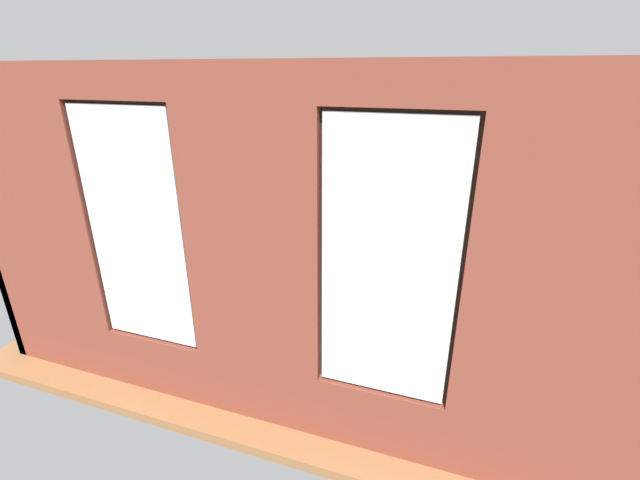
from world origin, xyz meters
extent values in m
cube|color=#99663D|center=(0.00, 0.00, -0.05)|extent=(6.65, 5.49, 0.10)
cube|color=brown|center=(-2.32, 2.36, 1.54)|extent=(1.42, 0.16, 3.08)
cube|color=brown|center=(0.00, 2.36, 1.54)|extent=(1.16, 0.16, 3.08)
cube|color=brown|center=(2.32, 2.36, 1.54)|extent=(1.42, 0.16, 3.08)
cube|color=brown|center=(-1.10, 2.36, 0.30)|extent=(1.03, 0.16, 0.61)
cube|color=brown|center=(-1.10, 2.36, 2.94)|extent=(1.03, 0.16, 0.29)
cube|color=white|center=(-1.10, 2.40, 1.70)|extent=(0.97, 0.03, 2.13)
cube|color=#38281E|center=(-1.10, 2.34, 1.70)|extent=(1.03, 0.04, 2.19)
cube|color=brown|center=(1.10, 2.36, 0.30)|extent=(1.03, 0.16, 0.61)
cube|color=brown|center=(1.10, 2.36, 2.94)|extent=(1.03, 0.16, 0.29)
cube|color=white|center=(1.10, 2.40, 1.70)|extent=(0.97, 0.03, 2.13)
cube|color=#38281E|center=(1.10, 2.34, 1.70)|extent=(1.03, 0.04, 2.19)
cube|color=olive|center=(0.00, 2.26, 0.58)|extent=(3.42, 0.24, 0.06)
cube|color=black|center=(0.00, 2.27, 2.25)|extent=(0.47, 0.03, 0.60)
cube|color=teal|center=(0.00, 2.26, 2.25)|extent=(0.41, 0.01, 0.54)
cube|color=silver|center=(2.98, 0.20, 1.54)|extent=(0.10, 4.49, 3.08)
cube|color=black|center=(0.21, 1.66, 0.21)|extent=(2.03, 0.85, 0.42)
cube|color=black|center=(0.21, 1.99, 0.61)|extent=(2.03, 0.24, 0.38)
cube|color=black|center=(-0.69, 1.66, 0.52)|extent=(0.22, 0.85, 0.24)
cube|color=black|center=(1.12, 1.66, 0.52)|extent=(0.22, 0.85, 0.24)
cube|color=black|center=(-0.19, 1.62, 0.48)|extent=(0.73, 0.65, 0.12)
cube|color=black|center=(0.61, 1.62, 0.48)|extent=(0.73, 0.65, 0.12)
cube|color=black|center=(-2.28, 0.45, 0.21)|extent=(1.00, 1.94, 0.42)
cube|color=black|center=(-2.60, 0.43, 0.61)|extent=(0.39, 1.89, 0.38)
cube|color=black|center=(-2.21, -0.37, 0.52)|extent=(0.86, 0.29, 0.24)
cube|color=black|center=(-2.34, 1.28, 0.52)|extent=(0.86, 0.29, 0.24)
cube|color=black|center=(-2.21, 0.10, 0.48)|extent=(0.70, 0.71, 0.12)
cube|color=black|center=(-2.27, 0.81, 0.48)|extent=(0.70, 0.71, 0.12)
cube|color=olive|center=(0.35, 0.30, 0.39)|extent=(1.35, 0.80, 0.04)
cube|color=olive|center=(-0.27, -0.04, 0.19)|extent=(0.07, 0.07, 0.37)
cube|color=olive|center=(0.97, -0.04, 0.19)|extent=(0.07, 0.07, 0.37)
cube|color=olive|center=(-0.27, 0.64, 0.19)|extent=(0.07, 0.07, 0.37)
cube|color=olive|center=(0.97, 0.64, 0.19)|extent=(0.07, 0.07, 0.37)
cylinder|color=silver|center=(0.25, 0.42, 0.45)|extent=(0.07, 0.07, 0.08)
cylinder|color=beige|center=(0.52, 0.20, 0.46)|extent=(0.11, 0.11, 0.09)
sphere|color=#337F38|center=(0.52, 0.20, 0.56)|extent=(0.13, 0.13, 0.13)
cube|color=#B2B2B7|center=(0.35, 0.30, 0.42)|extent=(0.18, 0.10, 0.02)
cube|color=#59595B|center=(0.75, 0.42, 0.42)|extent=(0.18, 0.11, 0.02)
cube|color=black|center=(2.68, 0.22, 0.29)|extent=(1.03, 0.42, 0.58)
cube|color=black|center=(2.68, 0.22, 0.60)|extent=(0.45, 0.20, 0.05)
cube|color=black|center=(2.68, 0.22, 0.66)|extent=(0.06, 0.04, 0.06)
cube|color=black|center=(2.68, 0.22, 0.99)|extent=(1.01, 0.04, 0.61)
cube|color=black|center=(2.68, 0.20, 0.99)|extent=(0.96, 0.01, 0.56)
cylinder|color=brown|center=(2.00, 1.81, 0.19)|extent=(0.32, 0.32, 0.39)
cylinder|color=brown|center=(2.00, 1.81, 0.62)|extent=(0.06, 0.06, 0.45)
cone|color=#3D8E42|center=(2.15, 1.84, 1.03)|extent=(0.39, 0.17, 0.44)
cone|color=#3D8E42|center=(2.07, 1.92, 1.04)|extent=(0.27, 0.35, 0.46)
cone|color=#3D8E42|center=(1.90, 1.97, 0.99)|extent=(0.33, 0.42, 0.38)
cone|color=#3D8E42|center=(1.87, 1.83, 1.03)|extent=(0.38, 0.16, 0.45)
cone|color=#3D8E42|center=(1.91, 1.69, 1.02)|extent=(0.32, 0.37, 0.43)
cone|color=#3D8E42|center=(2.09, 1.72, 1.04)|extent=(0.31, 0.33, 0.46)
cylinder|color=#47423D|center=(2.38, -1.69, 0.18)|extent=(0.30, 0.30, 0.36)
cylinder|color=brown|center=(2.38, -1.69, 0.59)|extent=(0.05, 0.05, 0.47)
cone|color=#3D8E42|center=(2.52, -1.68, 1.02)|extent=(0.37, 0.14, 0.43)
cone|color=#3D8E42|center=(2.47, -1.60, 1.02)|extent=(0.32, 0.31, 0.44)
cone|color=#3D8E42|center=(2.35, -1.53, 1.00)|extent=(0.18, 0.41, 0.41)
cone|color=#3D8E42|center=(2.23, -1.61, 0.99)|extent=(0.41, 0.29, 0.40)
cone|color=#3D8E42|center=(2.26, -1.74, 1.03)|extent=(0.35, 0.22, 0.45)
cone|color=#3D8E42|center=(2.36, -1.82, 1.02)|extent=(0.15, 0.35, 0.45)
cone|color=#3D8E42|center=(2.47, -1.79, 1.02)|extent=(0.32, 0.32, 0.44)
cylinder|color=beige|center=(-1.25, 1.66, 0.15)|extent=(0.32, 0.32, 0.30)
cylinder|color=brown|center=(-1.25, 1.66, 0.57)|extent=(0.06, 0.06, 0.53)
cone|color=#3D8E42|center=(-1.00, 1.63, 1.08)|extent=(0.61, 0.21, 0.60)
cone|color=#3D8E42|center=(-1.22, 1.88, 1.11)|extent=(0.23, 0.57, 0.64)
cone|color=#3D8E42|center=(-1.46, 1.64, 1.12)|extent=(0.54, 0.20, 0.66)
cone|color=#3D8E42|center=(-1.29, 1.38, 1.05)|extent=(0.22, 0.66, 0.54)
cylinder|color=#9E5638|center=(-1.93, -0.94, 0.11)|extent=(0.23, 0.23, 0.22)
cylinder|color=brown|center=(-1.93, -0.94, 0.27)|extent=(0.03, 0.03, 0.11)
ellipsoid|color=#286B2D|center=(-1.93, -0.94, 0.51)|extent=(0.39, 0.39, 0.36)
camera|label=1|loc=(-1.54, 5.15, 3.01)|focal=24.00mm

